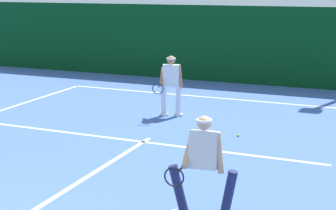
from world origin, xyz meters
TOP-DOWN VIEW (x-y plane):
  - court_line_baseline_far at (0.00, 11.22)m, footprint 9.95×0.10m
  - court_line_service at (0.00, 6.08)m, footprint 8.11×0.10m
  - court_line_centre at (0.00, 3.20)m, footprint 0.10×6.40m
  - player_near at (2.52, 2.84)m, footprint 1.07×0.89m
  - player_far at (-0.34, 8.52)m, footprint 0.68×0.92m
  - tennis_ball_extra at (1.85, 7.33)m, footprint 0.07×0.07m
  - back_fence_windscreen at (0.00, 13.96)m, footprint 22.49×0.12m

SIDE VIEW (x-z plane):
  - court_line_baseline_far at x=0.00m, z-range 0.00..0.01m
  - court_line_service at x=0.00m, z-range 0.00..0.01m
  - court_line_centre at x=0.00m, z-range 0.00..0.01m
  - tennis_ball_extra at x=1.85m, z-range 0.00..0.07m
  - player_near at x=2.52m, z-range 0.08..1.67m
  - player_far at x=-0.34m, z-range 0.08..1.71m
  - back_fence_windscreen at x=0.00m, z-range 0.00..2.73m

